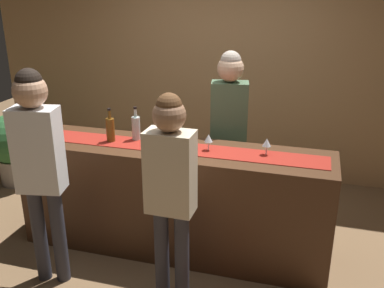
# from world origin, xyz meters

# --- Properties ---
(ground_plane) EXTENTS (10.00, 10.00, 0.00)m
(ground_plane) POSITION_xyz_m (0.00, 0.00, 0.00)
(ground_plane) COLOR brown
(back_wall) EXTENTS (6.00, 0.12, 2.90)m
(back_wall) POSITION_xyz_m (0.00, 1.90, 1.45)
(back_wall) COLOR tan
(back_wall) RESTS_ON ground
(bar_counter) EXTENTS (2.72, 0.60, 0.99)m
(bar_counter) POSITION_xyz_m (0.00, 0.00, 0.49)
(bar_counter) COLOR #472B19
(bar_counter) RESTS_ON ground
(counter_runner_cloth) EXTENTS (2.58, 0.28, 0.01)m
(counter_runner_cloth) POSITION_xyz_m (0.00, 0.00, 0.99)
(counter_runner_cloth) COLOR maroon
(counter_runner_cloth) RESTS_ON bar_counter
(wine_bottle_clear) EXTENTS (0.07, 0.07, 0.30)m
(wine_bottle_clear) POSITION_xyz_m (-0.37, 0.10, 1.10)
(wine_bottle_clear) COLOR #B2C6C1
(wine_bottle_clear) RESTS_ON bar_counter
(wine_bottle_amber) EXTENTS (0.07, 0.07, 0.30)m
(wine_bottle_amber) POSITION_xyz_m (-0.56, -0.01, 1.10)
(wine_bottle_amber) COLOR brown
(wine_bottle_amber) RESTS_ON bar_counter
(wine_glass_near_customer) EXTENTS (0.07, 0.07, 0.14)m
(wine_glass_near_customer) POSITION_xyz_m (0.31, 0.01, 1.09)
(wine_glass_near_customer) COLOR silver
(wine_glass_near_customer) RESTS_ON bar_counter
(wine_glass_mid_counter) EXTENTS (0.07, 0.07, 0.14)m
(wine_glass_mid_counter) POSITION_xyz_m (0.79, 0.05, 1.09)
(wine_glass_mid_counter) COLOR silver
(wine_glass_mid_counter) RESTS_ON bar_counter
(wine_glass_far_end) EXTENTS (0.07, 0.07, 0.14)m
(wine_glass_far_end) POSITION_xyz_m (-0.19, 0.07, 1.09)
(wine_glass_far_end) COLOR silver
(wine_glass_far_end) RESTS_ON bar_counter
(bartender) EXTENTS (0.37, 0.26, 1.74)m
(bartender) POSITION_xyz_m (0.37, 0.58, 1.08)
(bartender) COLOR #26262B
(bartender) RESTS_ON ground
(customer_sipping) EXTENTS (0.34, 0.23, 1.63)m
(customer_sipping) POSITION_xyz_m (0.20, -0.65, 1.00)
(customer_sipping) COLOR #33333D
(customer_sipping) RESTS_ON ground
(customer_browsing) EXTENTS (0.37, 0.26, 1.75)m
(customer_browsing) POSITION_xyz_m (-0.81, -0.70, 1.09)
(customer_browsing) COLOR #33333D
(customer_browsing) RESTS_ON ground
(potted_plant_tall) EXTENTS (0.59, 0.59, 0.86)m
(potted_plant_tall) POSITION_xyz_m (-2.27, 0.78, 0.50)
(potted_plant_tall) COLOR #9E9389
(potted_plant_tall) RESTS_ON ground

